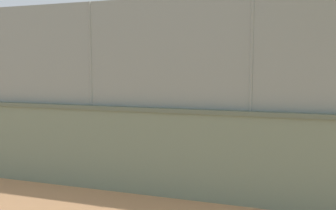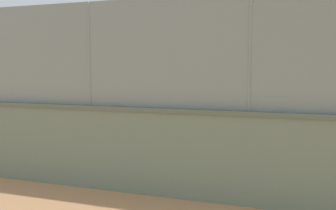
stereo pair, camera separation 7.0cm
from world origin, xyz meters
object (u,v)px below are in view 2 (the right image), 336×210
(player_foreground_swinging, at_px, (285,112))
(spare_ball_by_wall, at_px, (169,178))
(courtside_bench, at_px, (54,139))
(sports_ball, at_px, (279,98))
(player_baseline_waiting, at_px, (163,97))

(player_foreground_swinging, bearing_deg, spare_ball_by_wall, 70.95)
(player_foreground_swinging, xyz_separation_m, courtside_bench, (5.94, 5.14, -0.42))
(sports_ball, bearing_deg, courtside_bench, 32.93)
(courtside_bench, bearing_deg, spare_ball_by_wall, 163.99)
(player_foreground_swinging, height_order, sports_ball, sports_ball)
(player_foreground_swinging, height_order, spare_ball_by_wall, player_foreground_swinging)
(spare_ball_by_wall, bearing_deg, player_baseline_waiting, -69.11)
(player_foreground_swinging, bearing_deg, courtside_bench, 40.86)
(player_baseline_waiting, height_order, spare_ball_by_wall, player_baseline_waiting)
(sports_ball, distance_m, courtside_bench, 6.99)
(player_foreground_swinging, xyz_separation_m, sports_ball, (0.13, 1.37, 0.60))
(spare_ball_by_wall, xyz_separation_m, courtside_bench, (3.79, -1.09, 0.39))
(spare_ball_by_wall, distance_m, courtside_bench, 3.96)
(player_foreground_swinging, relative_size, sports_ball, 6.29)
(player_baseline_waiting, bearing_deg, player_foreground_swinging, 145.64)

